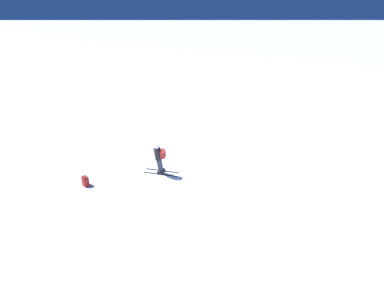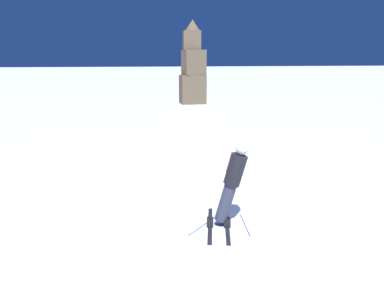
% 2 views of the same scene
% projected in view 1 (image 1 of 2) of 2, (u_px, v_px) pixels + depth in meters
% --- Properties ---
extents(ground_plane, '(300.00, 300.00, 0.00)m').
position_uv_depth(ground_plane, '(159.00, 184.00, 14.16)').
color(ground_plane, white).
extents(skier, '(1.38, 1.81, 1.86)m').
position_uv_depth(skier, '(159.00, 157.00, 14.46)').
color(skier, black).
rests_on(skier, ground).
extents(spare_backpack, '(0.37, 0.37, 0.50)m').
position_uv_depth(spare_backpack, '(85.00, 181.00, 13.94)').
color(spare_backpack, '#AD231E').
rests_on(spare_backpack, ground).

